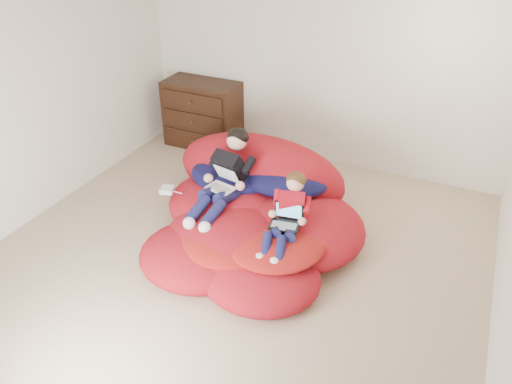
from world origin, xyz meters
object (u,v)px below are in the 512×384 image
at_px(beanbag_pile, 253,213).
at_px(younger_boy, 288,212).
at_px(older_boy, 226,173).
at_px(laptop_white, 223,182).
at_px(dresser, 203,114).
at_px(laptop_black, 286,219).

relative_size(beanbag_pile, younger_boy, 2.95).
distance_m(older_boy, laptop_white, 0.11).
distance_m(dresser, younger_boy, 2.99).
xyz_separation_m(beanbag_pile, younger_boy, (0.52, -0.31, 0.34)).
relative_size(dresser, younger_boy, 1.28).
distance_m(older_boy, laptop_black, 0.93).
bearing_deg(laptop_white, laptop_black, -17.36).
xyz_separation_m(beanbag_pile, laptop_black, (0.52, -0.34, 0.28)).
height_order(beanbag_pile, laptop_black, beanbag_pile).
xyz_separation_m(older_boy, laptop_white, (0.00, -0.08, -0.07)).
distance_m(dresser, beanbag_pile, 2.41).
xyz_separation_m(dresser, younger_boy, (2.17, -2.05, 0.12)).
height_order(beanbag_pile, older_boy, older_boy).
bearing_deg(laptop_white, dresser, 126.04).
relative_size(younger_boy, laptop_black, 2.67).
xyz_separation_m(older_boy, laptop_black, (0.85, -0.34, -0.15)).
bearing_deg(older_boy, beanbag_pile, -0.21).
distance_m(beanbag_pile, younger_boy, 0.70).
distance_m(beanbag_pile, older_boy, 0.54).
bearing_deg(beanbag_pile, younger_boy, -30.42).
bearing_deg(laptop_black, younger_boy, 90.00).
relative_size(older_boy, laptop_white, 3.17).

